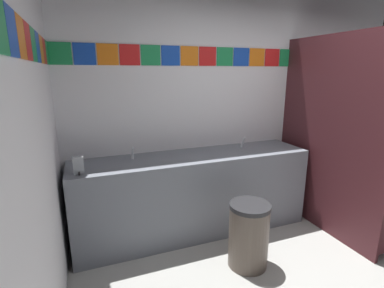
# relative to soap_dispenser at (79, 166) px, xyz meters

# --- Properties ---
(wall_back) EXTENTS (4.27, 0.09, 2.74)m
(wall_back) POSITION_rel_soap_dispenser_xyz_m (1.96, 0.51, 0.41)
(wall_back) COLOR silver
(wall_back) RESTS_ON ground_plane
(wall_side) EXTENTS (0.09, 3.58, 2.74)m
(wall_side) POSITION_rel_soap_dispenser_xyz_m (-0.22, -1.32, 0.41)
(wall_side) COLOR silver
(wall_side) RESTS_ON ground_plane
(vanity_counter) EXTENTS (2.56, 0.59, 0.89)m
(vanity_counter) POSITION_rel_soap_dispenser_xyz_m (1.15, 0.18, -0.52)
(vanity_counter) COLOR slate
(vanity_counter) RESTS_ON ground_plane
(faucet_left) EXTENTS (0.04, 0.10, 0.14)m
(faucet_left) POSITION_rel_soap_dispenser_xyz_m (0.51, 0.26, -0.03)
(faucet_left) COLOR silver
(faucet_left) RESTS_ON vanity_counter
(faucet_right) EXTENTS (0.04, 0.10, 0.14)m
(faucet_right) POSITION_rel_soap_dispenser_xyz_m (1.79, 0.26, -0.03)
(faucet_right) COLOR silver
(faucet_right) RESTS_ON vanity_counter
(soap_dispenser) EXTENTS (0.09, 0.09, 0.16)m
(soap_dispenser) POSITION_rel_soap_dispenser_xyz_m (0.00, 0.00, 0.00)
(soap_dispenser) COLOR gray
(soap_dispenser) RESTS_ON vanity_counter
(stall_divider) EXTENTS (0.92, 1.47, 2.14)m
(stall_divider) POSITION_rel_soap_dispenser_xyz_m (2.70, -0.52, 0.10)
(stall_divider) COLOR #471E23
(stall_divider) RESTS_ON ground_plane
(toilet) EXTENTS (0.39, 0.49, 0.74)m
(toilet) POSITION_rel_soap_dispenser_xyz_m (3.15, 0.04, -0.66)
(toilet) COLOR white
(toilet) RESTS_ON ground_plane
(trash_bin) EXTENTS (0.37, 0.37, 0.62)m
(trash_bin) POSITION_rel_soap_dispenser_xyz_m (1.40, -0.56, -0.66)
(trash_bin) COLOR brown
(trash_bin) RESTS_ON ground_plane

